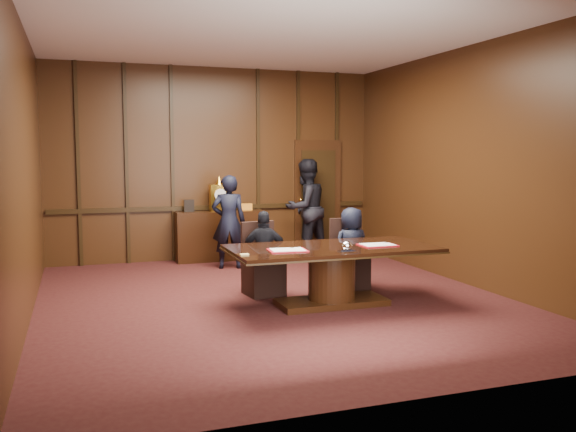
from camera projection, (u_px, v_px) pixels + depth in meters
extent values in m
plane|color=black|center=(275.00, 300.00, 8.08)|extent=(7.00, 7.00, 0.00)
plane|color=silver|center=(274.00, 30.00, 7.73)|extent=(7.00, 7.00, 0.00)
cube|color=black|center=(216.00, 164.00, 11.19)|extent=(6.00, 0.04, 3.50)
cube|color=black|center=(417.00, 178.00, 4.62)|extent=(6.00, 0.04, 3.50)
cube|color=black|center=(24.00, 170.00, 6.92)|extent=(0.04, 7.00, 3.50)
cube|color=black|center=(470.00, 166.00, 8.89)|extent=(0.04, 7.00, 3.50)
cube|color=black|center=(217.00, 207.00, 11.25)|extent=(5.90, 0.05, 0.08)
cube|color=black|center=(318.00, 197.00, 11.88)|extent=(0.95, 0.06, 2.20)
sphere|color=gold|center=(301.00, 200.00, 11.69)|extent=(0.08, 0.08, 0.08)
cube|color=black|center=(220.00, 236.00, 11.10)|extent=(1.60, 0.45, 0.90)
cube|color=black|center=(182.00, 260.00, 10.91)|extent=(0.12, 0.40, 0.06)
cube|color=black|center=(257.00, 256.00, 11.37)|extent=(0.12, 0.40, 0.06)
cube|color=gold|center=(219.00, 198.00, 11.03)|extent=(0.34, 0.18, 0.48)
cylinder|color=white|center=(221.00, 195.00, 10.93)|extent=(0.22, 0.03, 0.22)
cone|color=gold|center=(219.00, 180.00, 11.00)|extent=(0.14, 0.14, 0.16)
cube|color=black|center=(189.00, 206.00, 10.88)|extent=(0.18, 0.04, 0.22)
cube|color=orange|center=(246.00, 207.00, 11.23)|extent=(0.22, 0.12, 0.12)
cube|color=black|center=(331.00, 302.00, 7.80)|extent=(1.40, 0.60, 0.08)
cylinder|color=black|center=(332.00, 275.00, 7.77)|extent=(0.60, 0.60, 0.62)
cube|color=black|center=(332.00, 250.00, 7.74)|extent=(2.62, 1.32, 0.02)
cube|color=black|center=(332.00, 249.00, 7.73)|extent=(2.60, 1.30, 0.06)
cube|color=#AD101A|center=(288.00, 250.00, 7.38)|extent=(0.49, 0.37, 0.01)
cube|color=white|center=(288.00, 250.00, 7.38)|extent=(0.43, 0.32, 0.01)
cube|color=#AD101A|center=(378.00, 245.00, 7.81)|extent=(0.46, 0.33, 0.01)
cube|color=white|center=(378.00, 244.00, 7.81)|extent=(0.40, 0.28, 0.01)
cube|color=white|center=(347.00, 251.00, 7.31)|extent=(0.20, 0.14, 0.01)
ellipsoid|color=white|center=(347.00, 247.00, 7.30)|extent=(0.13, 0.13, 0.10)
cube|color=#E6C470|center=(244.00, 254.00, 7.07)|extent=(0.10, 0.07, 0.01)
cube|color=black|center=(264.00, 278.00, 8.37)|extent=(0.53, 0.53, 0.46)
cube|color=black|center=(258.00, 241.00, 8.51)|extent=(0.48, 0.11, 0.55)
cylinder|color=black|center=(254.00, 290.00, 8.13)|extent=(0.04, 0.04, 0.23)
cylinder|color=black|center=(273.00, 282.00, 8.64)|extent=(0.04, 0.04, 0.23)
cube|color=black|center=(350.00, 272.00, 8.80)|extent=(0.53, 0.53, 0.46)
cube|color=black|center=(346.00, 237.00, 8.95)|extent=(0.48, 0.12, 0.55)
cylinder|color=black|center=(343.00, 284.00, 8.56)|extent=(0.04, 0.04, 0.23)
cylinder|color=black|center=(356.00, 276.00, 9.06)|extent=(0.04, 0.04, 0.23)
imported|color=black|center=(265.00, 253.00, 8.29)|extent=(0.73, 0.46, 1.16)
imported|color=black|center=(351.00, 248.00, 8.71)|extent=(0.60, 0.41, 1.18)
imported|color=black|center=(229.00, 222.00, 10.26)|extent=(0.64, 0.49, 1.58)
imported|color=black|center=(306.00, 208.00, 11.43)|extent=(1.08, 0.96, 1.84)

